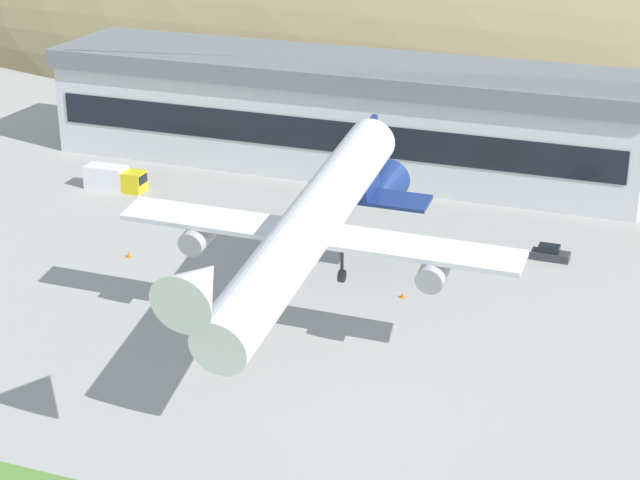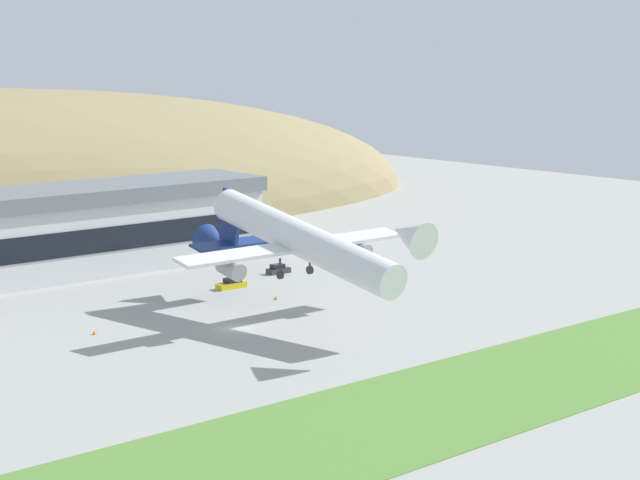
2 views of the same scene
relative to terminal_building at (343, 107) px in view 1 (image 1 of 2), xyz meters
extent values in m
plane|color=#9E9E99|center=(4.96, -45.00, -7.80)|extent=(352.75, 352.75, 0.00)
ellipsoid|color=#8E7F56|center=(8.53, 60.34, -7.80)|extent=(241.73, 82.05, 54.96)
cube|color=silver|center=(0.00, 0.02, -0.91)|extent=(74.66, 14.98, 13.79)
cube|color=slate|center=(0.00, 0.02, 4.78)|extent=(75.86, 16.18, 2.40)
cube|color=black|center=(0.00, -7.52, -1.60)|extent=(71.67, 0.16, 3.86)
cylinder|color=silver|center=(13.90, -47.43, 2.93)|extent=(4.51, 34.51, 10.05)
cone|color=silver|center=(13.90, -66.76, 6.14)|extent=(4.42, 5.62, 5.18)
cone|color=navy|center=(13.90, -27.65, -0.35)|extent=(4.42, 6.51, 5.32)
cube|color=navy|center=(13.90, -31.21, 4.04)|extent=(0.50, 5.25, 8.15)
cube|color=navy|center=(13.90, -30.99, 0.21)|extent=(11.74, 3.18, 0.87)
cube|color=silver|center=(13.90, -45.74, 1.86)|extent=(35.29, 3.63, 1.03)
cylinder|color=#9E9EA3|center=(3.32, -46.27, 0.40)|extent=(2.30, 3.93, 2.86)
cylinder|color=#9E9EA3|center=(24.49, -46.27, 0.40)|extent=(2.30, 3.93, 2.86)
cylinder|color=#2D2D2D|center=(11.42, -45.74, -0.48)|extent=(0.28, 0.28, 2.20)
cylinder|color=#2D2D2D|center=(11.42, -45.74, -1.58)|extent=(0.45, 1.10, 1.10)
cylinder|color=#2D2D2D|center=(16.39, -45.74, -0.48)|extent=(0.28, 0.28, 2.20)
cylinder|color=#2D2D2D|center=(16.39, -45.74, -1.58)|extent=(0.45, 1.10, 1.10)
cylinder|color=#2D2D2D|center=(13.90, -59.25, 1.87)|extent=(0.22, 0.22, 1.98)
cylinder|color=#2D2D2D|center=(13.90, -59.25, 0.88)|extent=(0.30, 0.82, 0.82)
cube|color=#333338|center=(30.15, -21.11, -7.38)|extent=(3.85, 1.64, 0.84)
cube|color=black|center=(29.95, -21.11, -6.62)|extent=(2.12, 1.39, 0.68)
cube|color=gold|center=(18.07, -25.26, -7.37)|extent=(4.64, 1.85, 0.86)
cube|color=black|center=(18.30, -25.27, -6.59)|extent=(2.56, 1.54, 0.71)
cube|color=gold|center=(-19.96, -18.11, -6.58)|extent=(2.46, 2.52, 2.44)
cube|color=black|center=(-18.74, -18.06, -6.14)|extent=(0.16, 2.07, 1.07)
cube|color=silver|center=(-23.66, -18.24, -6.40)|extent=(5.13, 2.61, 2.80)
cube|color=orange|center=(18.73, -35.26, -7.79)|extent=(0.52, 0.52, 0.03)
cone|color=orange|center=(18.73, -35.26, -7.50)|extent=(0.40, 0.40, 0.55)
cube|color=orange|center=(-10.32, -35.95, -7.79)|extent=(0.52, 0.52, 0.03)
cone|color=orange|center=(-10.32, -35.95, -7.50)|extent=(0.40, 0.40, 0.55)
camera|label=1|loc=(43.99, -123.02, 35.08)|focal=60.00mm
camera|label=2|loc=(-71.45, -152.78, 26.81)|focal=60.00mm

